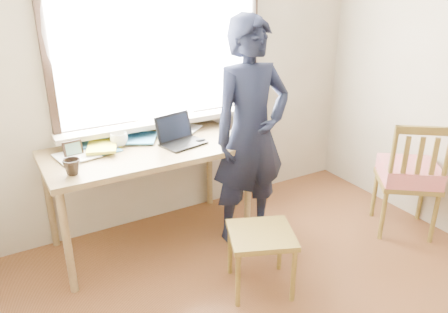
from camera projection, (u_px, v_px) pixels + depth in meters
room_shell at (332, 69)px, 2.13m from camera, size 3.52×4.02×2.61m
desk at (148, 158)px, 3.40m from camera, size 1.55×0.78×0.83m
laptop at (179, 137)px, 3.44m from camera, size 0.38×0.33×0.22m
mug_white at (119, 140)px, 3.38m from camera, size 0.19×0.19×0.11m
mug_dark at (72, 167)px, 2.89m from camera, size 0.12×0.12×0.11m
mouse at (201, 140)px, 3.47m from camera, size 0.08×0.06×0.03m
desk_clutter at (121, 143)px, 3.41m from camera, size 0.69×0.45×0.04m
book_a at (83, 149)px, 3.30m from camera, size 0.27×0.33×0.03m
book_b at (180, 128)px, 3.78m from camera, size 0.28×0.27×0.02m
picture_frame at (73, 150)px, 3.18m from camera, size 0.14×0.03×0.11m
work_chair at (261, 241)px, 2.99m from camera, size 0.56×0.55×0.44m
side_chair at (409, 174)px, 3.63m from camera, size 0.64×0.64×1.01m
person at (251, 134)px, 3.42m from camera, size 0.67×0.45×1.82m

